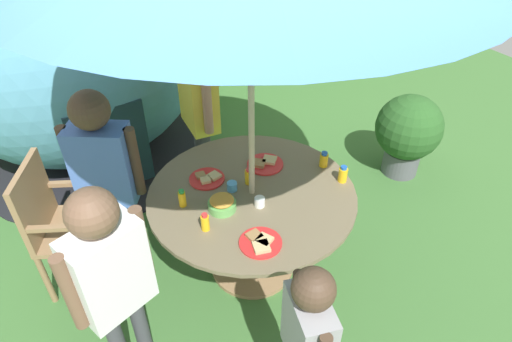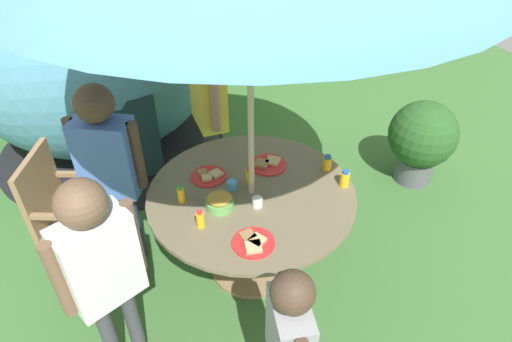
{
  "view_description": "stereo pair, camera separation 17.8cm",
  "coord_description": "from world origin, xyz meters",
  "px_view_note": "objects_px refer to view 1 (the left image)",
  "views": [
    {
      "loc": [
        -1.01,
        -1.85,
        2.48
      ],
      "look_at": [
        0.04,
        0.02,
        0.84
      ],
      "focal_mm": 30.82,
      "sensor_mm": 36.0,
      "label": 1
    },
    {
      "loc": [
        -0.85,
        -1.93,
        2.48
      ],
      "look_at": [
        0.04,
        0.02,
        0.84
      ],
      "focal_mm": 30.82,
      "sensor_mm": 36.0,
      "label": 2
    }
  ],
  "objects_px": {
    "child_in_grey_shirt": "(308,332)",
    "plate_back_edge": "(207,178)",
    "potted_plant": "(408,131)",
    "child_in_yellow_shirt": "(198,94)",
    "plate_center_back": "(260,242)",
    "plate_mid_right": "(265,163)",
    "juice_bottle_center_front": "(324,160)",
    "snack_bowl": "(222,204)",
    "child_in_white_shirt": "(110,271)",
    "cup_far": "(232,186)",
    "garden_table": "(252,211)",
    "wooden_chair": "(63,220)",
    "juice_bottle_near_right": "(343,174)",
    "juice_bottle_near_left": "(205,222)",
    "juice_bottle_far_left": "(182,198)",
    "dome_tent": "(79,72)",
    "juice_bottle_far_right": "(249,176)",
    "child_in_blue_shirt": "(104,165)",
    "cup_near": "(260,202)"
  },
  "relations": [
    {
      "from": "plate_center_back",
      "to": "potted_plant",
      "type": "bearing_deg",
      "value": 21.21
    },
    {
      "from": "juice_bottle_near_left",
      "to": "juice_bottle_far_left",
      "type": "bearing_deg",
      "value": 98.39
    },
    {
      "from": "juice_bottle_near_right",
      "to": "juice_bottle_far_right",
      "type": "bearing_deg",
      "value": 152.64
    },
    {
      "from": "dome_tent",
      "to": "juice_bottle_near_left",
      "type": "bearing_deg",
      "value": -85.6
    },
    {
      "from": "juice_bottle_far_left",
      "to": "plate_back_edge",
      "type": "bearing_deg",
      "value": 34.46
    },
    {
      "from": "cup_far",
      "to": "child_in_blue_shirt",
      "type": "bearing_deg",
      "value": 149.33
    },
    {
      "from": "dome_tent",
      "to": "potted_plant",
      "type": "relative_size",
      "value": 2.95
    },
    {
      "from": "garden_table",
      "to": "snack_bowl",
      "type": "height_order",
      "value": "snack_bowl"
    },
    {
      "from": "child_in_white_shirt",
      "to": "juice_bottle_near_left",
      "type": "relative_size",
      "value": 11.6
    },
    {
      "from": "dome_tent",
      "to": "juice_bottle_far_left",
      "type": "height_order",
      "value": "dome_tent"
    },
    {
      "from": "wooden_chair",
      "to": "cup_far",
      "type": "relative_size",
      "value": 14.63
    },
    {
      "from": "potted_plant",
      "to": "child_in_yellow_shirt",
      "type": "relative_size",
      "value": 0.53
    },
    {
      "from": "child_in_blue_shirt",
      "to": "juice_bottle_near_right",
      "type": "bearing_deg",
      "value": 5.46
    },
    {
      "from": "wooden_chair",
      "to": "potted_plant",
      "type": "distance_m",
      "value": 2.83
    },
    {
      "from": "wooden_chair",
      "to": "juice_bottle_near_left",
      "type": "distance_m",
      "value": 1.0
    },
    {
      "from": "juice_bottle_center_front",
      "to": "cup_near",
      "type": "xyz_separation_m",
      "value": [
        -0.58,
        -0.14,
        -0.02
      ]
    },
    {
      "from": "plate_back_edge",
      "to": "juice_bottle_center_front",
      "type": "distance_m",
      "value": 0.79
    },
    {
      "from": "juice_bottle_center_front",
      "to": "juice_bottle_near_right",
      "type": "bearing_deg",
      "value": -87.2
    },
    {
      "from": "plate_center_back",
      "to": "juice_bottle_center_front",
      "type": "bearing_deg",
      "value": 29.7
    },
    {
      "from": "snack_bowl",
      "to": "juice_bottle_center_front",
      "type": "xyz_separation_m",
      "value": [
        0.79,
        0.06,
        0.01
      ]
    },
    {
      "from": "wooden_chair",
      "to": "cup_far",
      "type": "bearing_deg",
      "value": -88.33
    },
    {
      "from": "juice_bottle_near_left",
      "to": "juice_bottle_far_right",
      "type": "relative_size",
      "value": 1.01
    },
    {
      "from": "garden_table",
      "to": "juice_bottle_far_right",
      "type": "xyz_separation_m",
      "value": [
        0.03,
        0.09,
        0.21
      ]
    },
    {
      "from": "potted_plant",
      "to": "child_in_white_shirt",
      "type": "height_order",
      "value": "child_in_white_shirt"
    },
    {
      "from": "plate_mid_right",
      "to": "juice_bottle_center_front",
      "type": "xyz_separation_m",
      "value": [
        0.34,
        -0.2,
        0.04
      ]
    },
    {
      "from": "potted_plant",
      "to": "juice_bottle_near_right",
      "type": "bearing_deg",
      "value": -156.12
    },
    {
      "from": "garden_table",
      "to": "child_in_yellow_shirt",
      "type": "bearing_deg",
      "value": 85.83
    },
    {
      "from": "plate_back_edge",
      "to": "juice_bottle_near_left",
      "type": "relative_size",
      "value": 2.0
    },
    {
      "from": "plate_mid_right",
      "to": "child_in_yellow_shirt",
      "type": "bearing_deg",
      "value": 100.8
    },
    {
      "from": "child_in_blue_shirt",
      "to": "plate_back_edge",
      "type": "xyz_separation_m",
      "value": [
        0.58,
        -0.23,
        -0.17
      ]
    },
    {
      "from": "garden_table",
      "to": "wooden_chair",
      "type": "xyz_separation_m",
      "value": [
        -1.09,
        0.52,
        -0.01
      ]
    },
    {
      "from": "plate_back_edge",
      "to": "plate_center_back",
      "type": "relative_size",
      "value": 0.97
    },
    {
      "from": "cup_far",
      "to": "garden_table",
      "type": "bearing_deg",
      "value": -39.81
    },
    {
      "from": "garden_table",
      "to": "plate_center_back",
      "type": "distance_m",
      "value": 0.47
    },
    {
      "from": "child_in_grey_shirt",
      "to": "juice_bottle_far_right",
      "type": "bearing_deg",
      "value": -0.39
    },
    {
      "from": "cup_far",
      "to": "plate_mid_right",
      "type": "bearing_deg",
      "value": 22.4
    },
    {
      "from": "juice_bottle_near_left",
      "to": "cup_far",
      "type": "height_order",
      "value": "juice_bottle_near_left"
    },
    {
      "from": "child_in_yellow_shirt",
      "to": "dome_tent",
      "type": "bearing_deg",
      "value": -142.11
    },
    {
      "from": "child_in_white_shirt",
      "to": "plate_back_edge",
      "type": "bearing_deg",
      "value": 18.45
    },
    {
      "from": "snack_bowl",
      "to": "cup_far",
      "type": "relative_size",
      "value": 2.64
    },
    {
      "from": "child_in_grey_shirt",
      "to": "juice_bottle_center_front",
      "type": "bearing_deg",
      "value": -24.73
    },
    {
      "from": "child_in_grey_shirt",
      "to": "garden_table",
      "type": "bearing_deg",
      "value": -0.0
    },
    {
      "from": "child_in_grey_shirt",
      "to": "plate_back_edge",
      "type": "xyz_separation_m",
      "value": [
        0.06,
        1.24,
        0.0
      ]
    },
    {
      "from": "potted_plant",
      "to": "snack_bowl",
      "type": "xyz_separation_m",
      "value": [
        -1.96,
        -0.38,
        0.31
      ]
    },
    {
      "from": "wooden_chair",
      "to": "dome_tent",
      "type": "relative_size",
      "value": 0.42
    },
    {
      "from": "potted_plant",
      "to": "juice_bottle_near_right",
      "type": "xyz_separation_m",
      "value": [
        -1.17,
        -0.52,
        0.32
      ]
    },
    {
      "from": "wooden_chair",
      "to": "plate_center_back",
      "type": "height_order",
      "value": "wooden_chair"
    },
    {
      "from": "wooden_chair",
      "to": "dome_tent",
      "type": "height_order",
      "value": "dome_tent"
    },
    {
      "from": "child_in_yellow_shirt",
      "to": "child_in_blue_shirt",
      "type": "relative_size",
      "value": 1.05
    },
    {
      "from": "plate_center_back",
      "to": "cup_near",
      "type": "xyz_separation_m",
      "value": [
        0.15,
        0.27,
        0.02
      ]
    }
  ]
}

